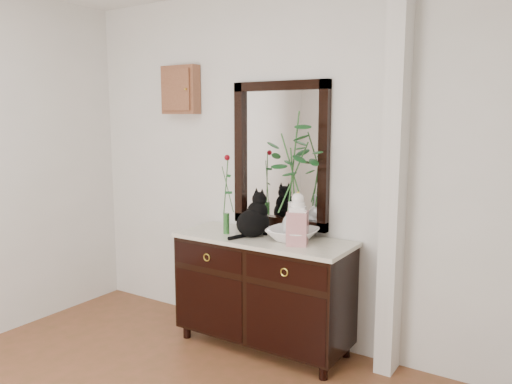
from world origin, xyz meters
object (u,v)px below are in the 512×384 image
Objects in this scene: sideboard at (263,286)px; ginger_jar at (298,218)px; lotus_bowl at (293,234)px; cat at (253,214)px.

sideboard is 3.54× the size of ginger_jar.
sideboard is at bearing -170.97° from lotus_bowl.
sideboard is 0.48m from lotus_bowl.
ginger_jar reaches higher than lotus_bowl.
sideboard is 3.97× the size of cat.
lotus_bowl is 0.95× the size of ginger_jar.
cat is 0.94× the size of lotus_bowl.
ginger_jar is (0.09, -0.09, 0.14)m from lotus_bowl.
cat is 0.40m from ginger_jar.
cat is 0.89× the size of ginger_jar.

